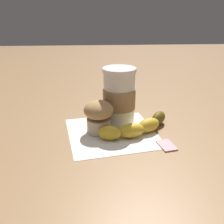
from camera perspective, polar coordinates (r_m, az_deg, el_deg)
name	(u,v)px	position (r m, az deg, el deg)	size (l,w,h in m)	color
ground_plane	(112,133)	(0.66, 0.00, -4.56)	(3.00, 3.00, 0.00)	#936D47
paper_napkin	(112,133)	(0.66, 0.00, -4.50)	(0.21, 0.21, 0.00)	white
coffee_cup	(119,97)	(0.68, 1.56, 3.36)	(0.09, 0.09, 0.15)	white
muffin	(99,115)	(0.65, -2.90, -0.68)	(0.07, 0.07, 0.08)	beige
banana	(138,127)	(0.65, 5.75, -3.18)	(0.13, 0.19, 0.03)	gold
sugar_packet	(167,145)	(0.61, 11.81, -7.00)	(0.05, 0.03, 0.01)	pink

